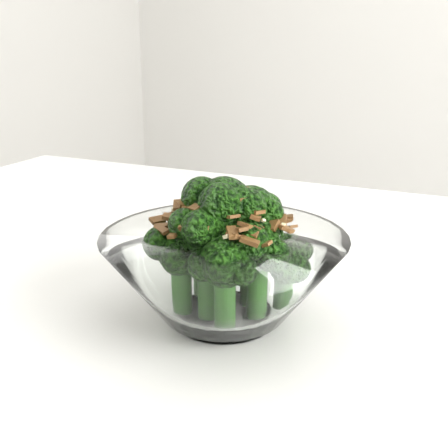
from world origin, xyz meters
The scene contains 2 objects.
table centered at (0.04, -0.09, 0.68)m, with size 1.32×1.00×0.75m.
broccoli_dish centered at (0.07, -0.19, 0.80)m, with size 0.21×0.21×0.13m.
Camera 1 is at (0.34, -0.59, 0.99)m, focal length 50.00 mm.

